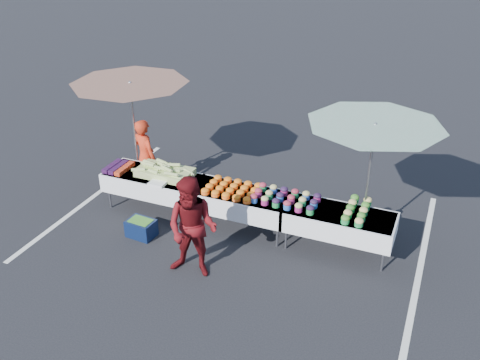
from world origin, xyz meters
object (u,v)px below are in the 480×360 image
at_px(table_left, 153,182).
at_px(table_center, 240,201).
at_px(customer, 192,228).
at_px(umbrella_right, 374,135).
at_px(vendor, 145,157).
at_px(storage_bin, 141,228).
at_px(table_right, 339,221).
at_px(umbrella_left, 131,92).

height_order(table_left, table_center, same).
height_order(table_left, customer, customer).
distance_m(customer, umbrella_right, 3.23).
relative_size(table_center, vendor, 1.18).
bearing_deg(storage_bin, customer, -18.68).
distance_m(table_right, customer, 2.50).
bearing_deg(umbrella_right, table_right, -130.54).
bearing_deg(table_center, table_left, 180.00).
height_order(table_right, customer, customer).
relative_size(customer, umbrella_left, 0.60).
distance_m(customer, umbrella_left, 3.36).
xyz_separation_m(vendor, storage_bin, (0.75, -1.46, -0.62)).
bearing_deg(table_right, table_left, 180.00).
xyz_separation_m(table_right, customer, (-1.98, -1.50, 0.27)).
bearing_deg(vendor, umbrella_right, -158.29).
bearing_deg(table_left, table_right, 0.00).
bearing_deg(customer, storage_bin, 151.84).
bearing_deg(table_center, customer, -96.66).
bearing_deg(vendor, table_right, -164.02).
relative_size(customer, storage_bin, 3.31).
bearing_deg(umbrella_left, customer, -41.78).
bearing_deg(customer, table_right, 32.43).
relative_size(table_left, umbrella_left, 0.65).
distance_m(table_right, storage_bin, 3.48).
height_order(umbrella_left, storage_bin, umbrella_left).
bearing_deg(table_right, umbrella_right, 49.46).
height_order(customer, storage_bin, customer).
bearing_deg(table_left, vendor, 131.35).
relative_size(table_center, table_right, 1.00).
bearing_deg(table_left, umbrella_left, 140.49).
distance_m(customer, storage_bin, 1.63).
height_order(table_left, vendor, vendor).
height_order(table_left, table_right, same).
xyz_separation_m(vendor, umbrella_left, (-0.22, 0.03, 1.31)).
relative_size(table_right, customer, 1.09).
xyz_separation_m(umbrella_left, storage_bin, (0.97, -1.49, -1.93)).
bearing_deg(table_right, table_center, 180.00).
distance_m(umbrella_left, umbrella_right, 4.65).
height_order(table_center, umbrella_right, umbrella_right).
distance_m(table_right, vendor, 4.13).
height_order(table_left, storage_bin, table_left).
xyz_separation_m(table_center, table_right, (1.80, 0.00, 0.00)).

